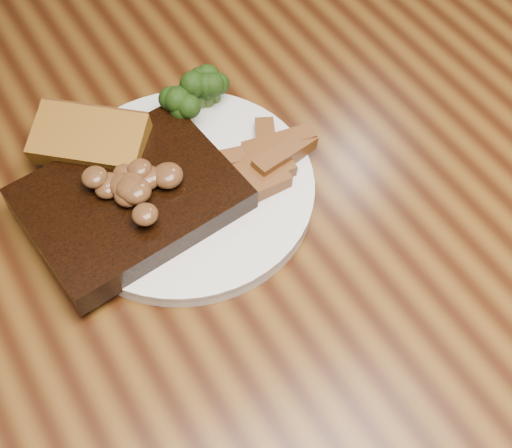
{
  "coord_description": "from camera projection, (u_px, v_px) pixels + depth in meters",
  "views": [
    {
      "loc": [
        -0.19,
        -0.33,
        1.32
      ],
      "look_at": [
        -0.0,
        -0.02,
        0.78
      ],
      "focal_mm": 50.0,
      "sensor_mm": 36.0,
      "label": 1
    }
  ],
  "objects": [
    {
      "name": "garlic_bread",
      "position": [
        94.0,
        152.0,
        0.71
      ],
      "size": [
        0.12,
        0.12,
        0.02
      ],
      "primitive_type": "cube",
      "rotation": [
        0.0,
        0.0,
        -0.74
      ],
      "color": "#975E1B",
      "rests_on": "plate"
    },
    {
      "name": "plate",
      "position": [
        185.0,
        190.0,
        0.7
      ],
      "size": [
        0.29,
        0.29,
        0.01
      ],
      "primitive_type": "cylinder",
      "rotation": [
        0.0,
        0.0,
        0.16
      ],
      "color": "silver",
      "rests_on": "dining_table"
    },
    {
      "name": "broccoli_cluster",
      "position": [
        200.0,
        100.0,
        0.74
      ],
      "size": [
        0.07,
        0.07,
        0.04
      ],
      "primitive_type": null,
      "color": "#1D360C",
      "rests_on": "plate"
    },
    {
      "name": "dining_table",
      "position": [
        248.0,
        278.0,
        0.76
      ],
      "size": [
        1.6,
        0.9,
        0.75
      ],
      "color": "#513110",
      "rests_on": "ground"
    },
    {
      "name": "chair_far",
      "position": [
        52.0,
        27.0,
        1.17
      ],
      "size": [
        0.5,
        0.5,
        0.96
      ],
      "rotation": [
        0.0,
        0.0,
        3.05
      ],
      "color": "black",
      "rests_on": "ground"
    },
    {
      "name": "steak_bone",
      "position": [
        163.0,
        253.0,
        0.64
      ],
      "size": [
        0.15,
        0.03,
        0.02
      ],
      "primitive_type": "cube",
      "rotation": [
        0.0,
        0.0,
        0.09
      ],
      "color": "beige",
      "rests_on": "plate"
    },
    {
      "name": "steak",
      "position": [
        130.0,
        200.0,
        0.67
      ],
      "size": [
        0.2,
        0.16,
        0.03
      ],
      "primitive_type": "cube",
      "rotation": [
        0.0,
        0.0,
        0.09
      ],
      "color": "black",
      "rests_on": "plate"
    },
    {
      "name": "potato_wedges",
      "position": [
        251.0,
        156.0,
        0.7
      ],
      "size": [
        0.1,
        0.1,
        0.02
      ],
      "primitive_type": null,
      "color": "brown",
      "rests_on": "plate"
    },
    {
      "name": "mushroom_pile",
      "position": [
        135.0,
        181.0,
        0.65
      ],
      "size": [
        0.08,
        0.08,
        0.03
      ],
      "primitive_type": null,
      "color": "brown",
      "rests_on": "steak"
    }
  ]
}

